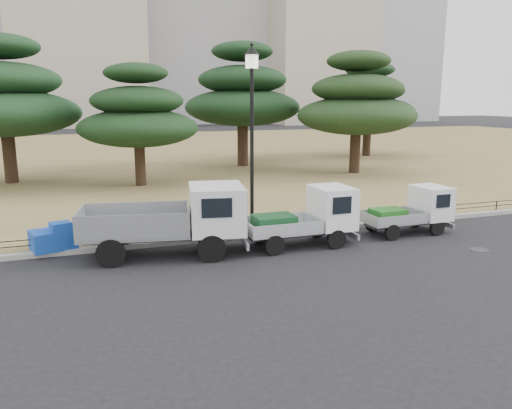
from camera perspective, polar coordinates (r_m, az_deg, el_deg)
name	(u,v)px	position (r m, az deg, el deg)	size (l,w,h in m)	color
ground	(277,259)	(15.17, 2.47, -6.29)	(220.00, 220.00, 0.00)	black
lawn	(149,154)	(44.57, -12.08, 5.65)	(120.00, 56.00, 0.15)	olive
curb	(250,235)	(17.49, -0.64, -3.53)	(120.00, 0.25, 0.16)	gray
truck_large	(174,217)	(15.50, -9.35, -1.46)	(5.17, 2.70, 2.15)	black
truck_kei_front	(307,217)	(16.48, 5.90, -1.43)	(3.61, 1.58, 1.91)	black
truck_kei_rear	(412,210)	(18.78, 17.45, -0.65)	(3.20, 1.43, 1.66)	black
street_lamp	(252,109)	(17.20, -0.48, 10.84)	(0.56, 0.56, 6.31)	black
pipe_fence	(249,224)	(17.54, -0.80, -2.27)	(38.00, 0.04, 0.40)	black
tarp_pile	(54,238)	(16.85, -22.10, -3.57)	(1.51, 1.28, 0.86)	#1749B5
manhole	(479,250)	(17.62, 24.16, -4.74)	(0.60, 0.60, 0.01)	#2D2D30
pine_west_near	(4,98)	(30.98, -26.87, 10.77)	(8.06, 8.06, 8.05)	black
pine_center_left	(138,116)	(27.62, -13.35, 9.84)	(6.37, 6.37, 6.48)	black
pine_center_right	(242,95)	(35.06, -1.56, 12.40)	(7.96, 7.96, 8.44)	black
pine_east_near	(357,103)	(32.27, 11.45, 11.25)	(7.45, 7.45, 7.53)	black
pine_east_far	(368,102)	(42.63, 12.73, 11.34)	(7.55, 7.55, 7.58)	black
tower_east	(316,0)	(107.36, 6.85, 22.17)	(20.00, 18.00, 48.00)	#AAA08C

